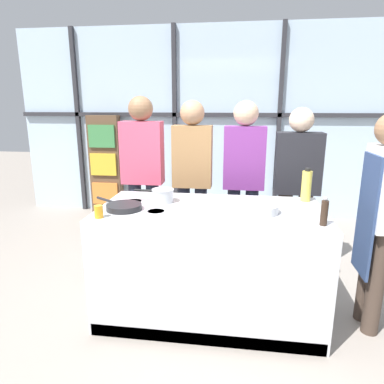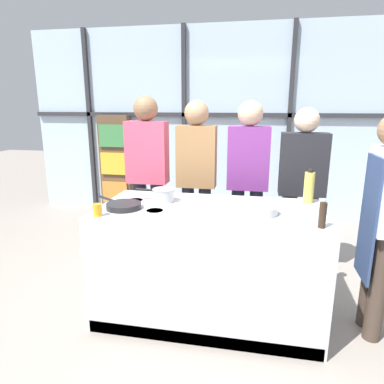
# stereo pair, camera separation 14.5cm
# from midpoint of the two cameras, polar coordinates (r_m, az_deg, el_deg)

# --- Properties ---
(ground_plane) EXTENTS (18.00, 18.00, 0.00)m
(ground_plane) POSITION_cam_midpoint_polar(r_m,az_deg,el_deg) (3.05, 1.42, -19.19)
(ground_plane) COLOR gray
(back_window_wall) EXTENTS (6.40, 0.10, 2.80)m
(back_window_wall) POSITION_cam_midpoint_polar(r_m,az_deg,el_deg) (5.21, 4.86, 11.22)
(back_window_wall) COLOR silver
(back_window_wall) RESTS_ON ground_plane
(bookshelf) EXTENTS (0.48, 0.19, 1.53)m
(bookshelf) POSITION_cam_midpoint_polar(r_m,az_deg,el_deg) (5.52, -14.94, 4.31)
(bookshelf) COLOR brown
(bookshelf) RESTS_ON ground_plane
(demo_island) EXTENTS (1.74, 0.87, 0.91)m
(demo_island) POSITION_cam_midpoint_polar(r_m,az_deg,el_deg) (2.83, 1.44, -11.55)
(demo_island) COLOR silver
(demo_island) RESTS_ON ground_plane
(chef) EXTENTS (0.23, 0.38, 1.64)m
(chef) POSITION_cam_midpoint_polar(r_m,az_deg,el_deg) (2.79, 27.57, -2.71)
(chef) COLOR #47382D
(chef) RESTS_ON ground_plane
(spectator_far_left) EXTENTS (0.43, 0.25, 1.77)m
(spectator_far_left) POSITION_cam_midpoint_polar(r_m,az_deg,el_deg) (3.62, -9.34, 3.60)
(spectator_far_left) COLOR #232838
(spectator_far_left) RESTS_ON ground_plane
(spectator_center_left) EXTENTS (0.40, 0.24, 1.73)m
(spectator_center_left) POSITION_cam_midpoint_polar(r_m,az_deg,el_deg) (3.51, -1.14, 3.18)
(spectator_center_left) COLOR #232838
(spectator_center_left) RESTS_ON ground_plane
(spectator_center_right) EXTENTS (0.41, 0.24, 1.73)m
(spectator_center_right) POSITION_cam_midpoint_polar(r_m,az_deg,el_deg) (3.47, 7.43, 2.82)
(spectator_center_right) COLOR #232838
(spectator_center_right) RESTS_ON ground_plane
(spectator_far_right) EXTENTS (0.44, 0.23, 1.66)m
(spectator_far_right) POSITION_cam_midpoint_polar(r_m,az_deg,el_deg) (3.51, 15.93, 1.60)
(spectator_far_right) COLOR #47382D
(spectator_far_right) RESTS_ON ground_plane
(frying_pan) EXTENTS (0.43, 0.34, 0.04)m
(frying_pan) POSITION_cam_midpoint_polar(r_m,az_deg,el_deg) (2.69, -12.87, -2.38)
(frying_pan) COLOR #232326
(frying_pan) RESTS_ON demo_island
(saucepan) EXTENTS (0.34, 0.18, 0.11)m
(saucepan) POSITION_cam_midpoint_polar(r_m,az_deg,el_deg) (2.83, -6.39, -0.52)
(saucepan) COLOR silver
(saucepan) RESTS_ON demo_island
(white_plate) EXTENTS (0.25, 0.25, 0.01)m
(white_plate) POSITION_cam_midpoint_polar(r_m,az_deg,el_deg) (2.79, 10.04, -1.99)
(white_plate) COLOR white
(white_plate) RESTS_ON demo_island
(mixing_bowl) EXTENTS (0.27, 0.27, 0.06)m
(mixing_bowl) POSITION_cam_midpoint_polar(r_m,az_deg,el_deg) (2.59, 9.71, -2.67)
(mixing_bowl) COLOR silver
(mixing_bowl) RESTS_ON demo_island
(oil_bottle) EXTENTS (0.08, 0.08, 0.28)m
(oil_bottle) POSITION_cam_midpoint_polar(r_m,az_deg,el_deg) (2.96, 17.21, 1.01)
(oil_bottle) COLOR #E0CC4C
(oil_bottle) RESTS_ON demo_island
(pepper_grinder) EXTENTS (0.05, 0.05, 0.20)m
(pepper_grinder) POSITION_cam_midpoint_polar(r_m,az_deg,el_deg) (2.41, 19.59, -3.22)
(pepper_grinder) COLOR #332319
(pepper_grinder) RESTS_ON demo_island
(juice_glass_near) EXTENTS (0.06, 0.06, 0.09)m
(juice_glass_near) POSITION_cam_midpoint_polar(r_m,az_deg,el_deg) (2.54, -16.89, -3.16)
(juice_glass_near) COLOR orange
(juice_glass_near) RESTS_ON demo_island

